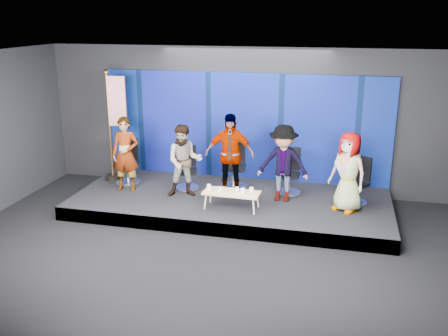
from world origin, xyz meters
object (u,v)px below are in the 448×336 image
at_px(panelist_c, 230,155).
at_px(mug_c, 237,189).
at_px(panelist_a, 125,154).
at_px(chair_c, 234,172).
at_px(flag_stand, 115,123).
at_px(panelist_e, 348,172).
at_px(coffee_table, 232,193).
at_px(chair_d, 289,179).
at_px(chair_e, 356,188).
at_px(panelist_b, 184,161).
at_px(mug_b, 220,189).
at_px(mug_e, 251,190).
at_px(mug_a, 209,187).
at_px(panelist_d, 283,163).
at_px(chair_b, 187,175).
at_px(mug_d, 243,191).
at_px(chair_a, 128,169).

distance_m(panelist_c, mug_c, 0.97).
relative_size(panelist_a, chair_c, 1.49).
bearing_deg(panelist_a, flag_stand, 123.55).
distance_m(panelist_e, coffee_table, 2.44).
distance_m(chair_d, chair_e, 1.51).
bearing_deg(panelist_b, chair_c, 26.13).
xyz_separation_m(chair_d, mug_b, (-1.30, -1.25, 0.07)).
height_order(chair_c, mug_e, chair_c).
distance_m(panelist_e, mug_b, 2.66).
distance_m(panelist_b, mug_a, 0.90).
height_order(panelist_b, mug_c, panelist_b).
bearing_deg(panelist_a, panelist_b, -9.41).
bearing_deg(panelist_c, chair_e, -3.78).
relative_size(panelist_d, flag_stand, 0.63).
bearing_deg(chair_d, chair_b, -170.93).
bearing_deg(panelist_a, coffee_table, -18.47).
height_order(chair_d, mug_d, chair_d).
xyz_separation_m(chair_a, mug_d, (3.04, -1.05, 0.07)).
bearing_deg(mug_e, panelist_d, 49.02).
height_order(chair_a, mug_e, chair_a).
height_order(chair_b, mug_b, chair_b).
bearing_deg(panelist_d, panelist_b, -170.52).
relative_size(panelist_e, mug_a, 15.76).
height_order(panelist_d, mug_c, panelist_d).
xyz_separation_m(coffee_table, mug_e, (0.41, 0.07, 0.08)).
distance_m(chair_e, mug_e, 2.30).
bearing_deg(mug_c, panelist_e, 9.56).
relative_size(panelist_a, mug_c, 20.52).
relative_size(chair_b, coffee_table, 0.84).
height_order(panelist_e, mug_d, panelist_e).
relative_size(panelist_a, panelist_c, 0.92).
bearing_deg(mug_e, mug_d, -153.87).
bearing_deg(flag_stand, chair_d, -9.36).
xyz_separation_m(panelist_e, mug_c, (-2.24, -0.38, -0.43)).
xyz_separation_m(panelist_c, mug_a, (-0.27, -0.76, -0.52)).
bearing_deg(panelist_e, chair_c, -163.90).
bearing_deg(mug_a, chair_b, 130.00).
xyz_separation_m(chair_c, mug_d, (0.48, -1.34, 0.04)).
height_order(chair_b, panelist_c, panelist_c).
xyz_separation_m(panelist_d, panelist_e, (1.37, -0.26, -0.01)).
relative_size(mug_c, flag_stand, 0.03).
xyz_separation_m(panelist_b, chair_c, (0.94, 0.84, -0.44)).
xyz_separation_m(chair_e, mug_b, (-2.78, -0.95, 0.08)).
bearing_deg(panelist_a, mug_d, -17.70).
xyz_separation_m(mug_b, flag_stand, (-2.91, 1.22, 1.01)).
distance_m(panelist_b, panelist_c, 1.01).
xyz_separation_m(chair_d, mug_d, (-0.82, -1.23, 0.07)).
bearing_deg(panelist_c, coffee_table, -79.87).
relative_size(chair_e, mug_c, 12.30).
height_order(panelist_a, coffee_table, panelist_a).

